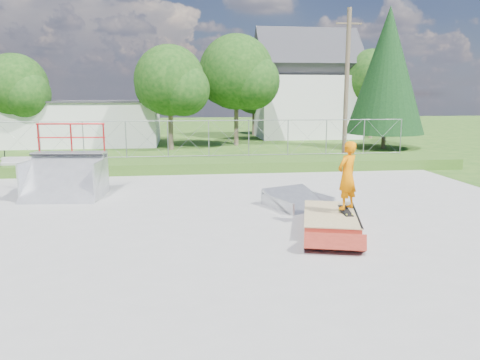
# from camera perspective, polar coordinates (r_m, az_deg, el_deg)

# --- Properties ---
(ground) EXTENTS (120.00, 120.00, 0.00)m
(ground) POSITION_cam_1_polar(r_m,az_deg,el_deg) (13.15, -1.01, -5.32)
(ground) COLOR #244F16
(ground) RESTS_ON ground
(concrete_pad) EXTENTS (20.00, 16.00, 0.04)m
(concrete_pad) POSITION_cam_1_polar(r_m,az_deg,el_deg) (13.14, -1.01, -5.24)
(concrete_pad) COLOR gray
(concrete_pad) RESTS_ON ground
(grass_berm) EXTENTS (24.00, 3.00, 0.50)m
(grass_berm) POSITION_cam_1_polar(r_m,az_deg,el_deg) (22.37, -3.65, 1.89)
(grass_berm) COLOR #244F16
(grass_berm) RESTS_ON ground
(grind_box) EXTENTS (2.10, 3.14, 0.43)m
(grind_box) POSITION_cam_1_polar(r_m,az_deg,el_deg) (12.87, 10.95, -4.88)
(grind_box) COLOR maroon
(grind_box) RESTS_ON concrete_pad
(quarter_pipe) EXTENTS (2.73, 2.38, 2.53)m
(quarter_pipe) POSITION_cam_1_polar(r_m,az_deg,el_deg) (17.10, -20.79, 2.02)
(quarter_pipe) COLOR #A0A2A8
(quarter_pipe) RESTS_ON concrete_pad
(flat_bank_ramp) EXTENTS (2.24, 2.30, 0.51)m
(flat_bank_ramp) POSITION_cam_1_polar(r_m,az_deg,el_deg) (15.00, 7.07, -2.41)
(flat_bank_ramp) COLOR #A0A2A8
(flat_bank_ramp) RESTS_ON concrete_pad
(skateboard) EXTENTS (0.27, 0.81, 0.13)m
(skateboard) POSITION_cam_1_polar(r_m,az_deg,el_deg) (12.89, 12.76, -3.75)
(skateboard) COLOR black
(skateboard) RESTS_ON grind_box
(skater) EXTENTS (0.79, 0.73, 1.82)m
(skater) POSITION_cam_1_polar(r_m,az_deg,el_deg) (12.70, 12.93, 0.23)
(skater) COLOR orange
(skater) RESTS_ON grind_box
(concrete_stairs) EXTENTS (1.50, 1.60, 0.80)m
(concrete_stairs) POSITION_cam_1_polar(r_m,az_deg,el_deg) (22.67, -25.49, 1.38)
(concrete_stairs) COLOR gray
(concrete_stairs) RESTS_ON ground
(chain_link_fence) EXTENTS (20.00, 0.06, 1.80)m
(chain_link_fence) POSITION_cam_1_polar(r_m,az_deg,el_deg) (23.22, -3.83, 5.06)
(chain_link_fence) COLOR gray
(chain_link_fence) RESTS_ON grass_berm
(utility_building_flat) EXTENTS (10.00, 6.00, 3.00)m
(utility_building_flat) POSITION_cam_1_polar(r_m,az_deg,el_deg) (35.28, -18.16, 6.57)
(utility_building_flat) COLOR silver
(utility_building_flat) RESTS_ON ground
(gable_house) EXTENTS (8.40, 6.08, 8.94)m
(gable_house) POSITION_cam_1_polar(r_m,az_deg,el_deg) (39.95, 7.97, 10.74)
(gable_house) COLOR silver
(gable_house) RESTS_ON ground
(utility_pole) EXTENTS (0.24, 0.24, 8.00)m
(utility_pole) POSITION_cam_1_polar(r_m,az_deg,el_deg) (26.13, 12.86, 11.14)
(utility_pole) COLOR brown
(utility_pole) RESTS_ON ground
(tree_left_near) EXTENTS (4.76, 4.48, 6.65)m
(tree_left_near) POSITION_cam_1_polar(r_m,az_deg,el_deg) (30.43, -8.11, 11.61)
(tree_left_near) COLOR brown
(tree_left_near) RESTS_ON ground
(tree_center) EXTENTS (5.44, 5.12, 7.60)m
(tree_center) POSITION_cam_1_polar(r_m,az_deg,el_deg) (32.68, 0.09, 12.69)
(tree_center) COLOR brown
(tree_center) RESTS_ON ground
(tree_left_far) EXTENTS (4.42, 4.16, 6.18)m
(tree_left_far) POSITION_cam_1_polar(r_m,az_deg,el_deg) (34.06, -25.42, 10.07)
(tree_left_far) COLOR brown
(tree_left_far) RESTS_ON ground
(tree_right_far) EXTENTS (5.10, 4.80, 7.12)m
(tree_right_far) POSITION_cam_1_polar(r_m,az_deg,el_deg) (39.63, 16.36, 11.45)
(tree_right_far) COLOR brown
(tree_right_far) RESTS_ON ground
(tree_back_mid) EXTENTS (4.08, 3.84, 5.70)m
(tree_back_mid) POSITION_cam_1_polar(r_m,az_deg,el_deg) (40.97, 2.06, 10.53)
(tree_back_mid) COLOR brown
(tree_back_mid) RESTS_ON ground
(conifer_tree) EXTENTS (5.04, 5.04, 9.10)m
(conifer_tree) POSITION_cam_1_polar(r_m,az_deg,el_deg) (32.49, 17.52, 12.59)
(conifer_tree) COLOR brown
(conifer_tree) RESTS_ON ground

